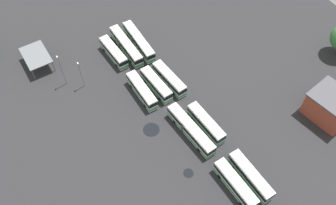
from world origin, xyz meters
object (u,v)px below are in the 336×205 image
Objects in this scene: bus_row3_slot2 at (250,176)px; maintenance_shelter at (36,55)px; bus_row1_slot2 at (169,79)px; lamp_post_far_corner at (62,70)px; bus_row1_slot1 at (156,85)px; bus_row3_slot1 at (235,184)px; lamp_post_mid_lot at (81,74)px; bus_row2_slot1 at (191,130)px; bus_row0_slot2 at (139,41)px; bus_row2_slot2 at (206,124)px; bus_row0_slot1 at (126,46)px; depot_building at (331,106)px; bus_row0_slot0 at (114,52)px; bus_row1_slot0 at (142,91)px.

maintenance_shelter is at bearing -150.72° from bus_row3_slot2.
lamp_post_far_corner is at bearing -118.18° from bus_row1_slot2.
lamp_post_far_corner reaches higher than bus_row1_slot1.
bus_row3_slot2 is at bearing 90.89° from bus_row3_slot1.
maintenance_shelter is at bearing -156.37° from lamp_post_far_corner.
bus_row2_slot1 is at bearing 33.52° from lamp_post_mid_lot.
bus_row0_slot2 is 46.15m from bus_row3_slot1.
bus_row3_slot2 is at bearing 4.54° from bus_row1_slot2.
bus_row2_slot2 is (15.32, 4.79, 0.00)m from bus_row1_slot1.
bus_row0_slot1 is 1.51× the size of lamp_post_far_corner.
depot_building is at bearing 53.46° from lamp_post_mid_lot.
bus_row2_slot1 and bus_row3_slot2 have the same top height.
bus_row2_slot2 is 0.97× the size of depot_building.
bus_row0_slot0 and bus_row0_slot1 have the same top height.
bus_row3_slot2 is 45.40m from lamp_post_mid_lot.
bus_row1_slot2 is 1.36× the size of lamp_post_mid_lot.
bus_row0_slot1 is at bearing -171.18° from bus_row3_slot2.
lamp_post_mid_lot reaches higher than bus_row2_slot2.
lamp_post_mid_lot is (-39.98, -17.72, 2.73)m from bus_row3_slot1.
bus_row3_slot1 is at bearing 11.61° from bus_row1_slot0.
bus_row3_slot2 is 1.01× the size of depot_building.
bus_row1_slot1 is at bearing 3.89° from bus_row0_slot1.
maintenance_shelter is at bearing -133.23° from bus_row1_slot1.
depot_building is 72.54m from maintenance_shelter.
depot_building reaches higher than bus_row1_slot2.
bus_row0_slot0 is at bearing -162.20° from bus_row2_slot2.
bus_row2_slot2 is at bearing 10.71° from bus_row0_slot1.
bus_row1_slot1 is 1.28× the size of lamp_post_mid_lot.
maintenance_shelter is (-6.24, -25.86, 1.52)m from bus_row0_slot2.
bus_row1_slot2 is at bearing 177.57° from bus_row3_slot1.
bus_row0_slot2 is (-0.64, 7.55, 0.00)m from bus_row0_slot0.
bus_row0_slot2 is at bearing 176.84° from bus_row2_slot1.
depot_building is at bearing 35.35° from bus_row0_slot2.
bus_row3_slot1 is at bearing 9.12° from bus_row0_slot0.
bus_row0_slot0 and bus_row1_slot0 have the same top height.
bus_row1_slot1 is at bearing 18.23° from bus_row0_slot0.
depot_building is (-5.08, 29.38, 1.44)m from bus_row3_slot1.
bus_row1_slot1 is at bearing -175.56° from bus_row3_slot1.
depot_building reaches higher than bus_row0_slot2.
bus_row0_slot2 is 50.37m from depot_building.
bus_row2_slot1 is 34.07m from lamp_post_far_corner.
maintenance_shelter is at bearing -130.70° from depot_building.
bus_row0_slot2 is at bearing 98.75° from lamp_post_far_corner.
bus_row0_slot2 and bus_row1_slot0 have the same top height.
depot_building is (41.10, 32.81, 1.43)m from bus_row0_slot1.
bus_row0_slot2 is at bearing 89.47° from bus_row0_slot1.
bus_row0_slot1 and bus_row1_slot0 have the same top height.
bus_row0_slot0 is 31.83m from bus_row2_slot2.
bus_row2_slot1 is 29.58m from lamp_post_mid_lot.
bus_row1_slot2 is 1.20× the size of maintenance_shelter.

